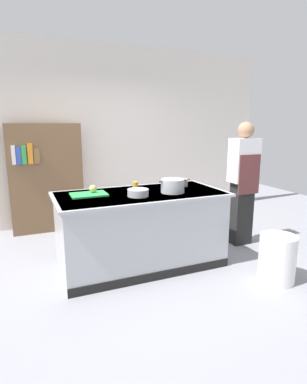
{
  "coord_description": "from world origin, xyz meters",
  "views": [
    {
      "loc": [
        -1.28,
        -3.4,
        1.7
      ],
      "look_at": [
        0.25,
        0.2,
        0.85
      ],
      "focal_mm": 29.68,
      "sensor_mm": 36.0,
      "label": 1
    }
  ],
  "objects_px": {
    "onion": "(93,189)",
    "juice_cup": "(135,186)",
    "sauce_pan": "(181,183)",
    "trash_bin": "(277,259)",
    "bookshelf": "(46,178)",
    "person_chef": "(243,181)",
    "mixing_bowl": "(138,193)",
    "stock_pot": "(173,186)"
  },
  "relations": [
    {
      "from": "onion",
      "to": "juice_cup",
      "type": "distance_m",
      "value": 0.53
    },
    {
      "from": "sauce_pan",
      "to": "trash_bin",
      "type": "distance_m",
      "value": 1.46
    },
    {
      "from": "sauce_pan",
      "to": "bookshelf",
      "type": "relative_size",
      "value": 0.14
    },
    {
      "from": "juice_cup",
      "to": "person_chef",
      "type": "height_order",
      "value": "person_chef"
    },
    {
      "from": "mixing_bowl",
      "to": "bookshelf",
      "type": "bearing_deg",
      "value": 112.91
    },
    {
      "from": "onion",
      "to": "trash_bin",
      "type": "height_order",
      "value": "onion"
    },
    {
      "from": "juice_cup",
      "to": "trash_bin",
      "type": "xyz_separation_m",
      "value": [
        1.21,
        -1.16,
        -0.69
      ]
    },
    {
      "from": "bookshelf",
      "to": "sauce_pan",
      "type": "bearing_deg",
      "value": -46.41
    },
    {
      "from": "mixing_bowl",
      "to": "bookshelf",
      "type": "relative_size",
      "value": 0.14
    },
    {
      "from": "mixing_bowl",
      "to": "bookshelf",
      "type": "distance_m",
      "value": 2.12
    },
    {
      "from": "stock_pot",
      "to": "sauce_pan",
      "type": "distance_m",
      "value": 0.41
    },
    {
      "from": "onion",
      "to": "trash_bin",
      "type": "xyz_separation_m",
      "value": [
        1.74,
        -1.12,
        -0.7
      ]
    },
    {
      "from": "juice_cup",
      "to": "bookshelf",
      "type": "height_order",
      "value": "bookshelf"
    },
    {
      "from": "juice_cup",
      "to": "bookshelf",
      "type": "relative_size",
      "value": 0.06
    },
    {
      "from": "mixing_bowl",
      "to": "onion",
      "type": "bearing_deg",
      "value": 145.67
    },
    {
      "from": "juice_cup",
      "to": "stock_pot",
      "type": "bearing_deg",
      "value": -42.18
    },
    {
      "from": "onion",
      "to": "trash_bin",
      "type": "bearing_deg",
      "value": -32.75
    },
    {
      "from": "mixing_bowl",
      "to": "person_chef",
      "type": "bearing_deg",
      "value": 8.99
    },
    {
      "from": "sauce_pan",
      "to": "juice_cup",
      "type": "height_order",
      "value": "juice_cup"
    },
    {
      "from": "onion",
      "to": "juice_cup",
      "type": "relative_size",
      "value": 0.89
    },
    {
      "from": "sauce_pan",
      "to": "person_chef",
      "type": "xyz_separation_m",
      "value": [
        0.94,
        -0.07,
        -0.03
      ]
    },
    {
      "from": "trash_bin",
      "to": "person_chef",
      "type": "relative_size",
      "value": 0.3
    },
    {
      "from": "sauce_pan",
      "to": "bookshelf",
      "type": "height_order",
      "value": "bookshelf"
    },
    {
      "from": "onion",
      "to": "bookshelf",
      "type": "bearing_deg",
      "value": 103.08
    },
    {
      "from": "sauce_pan",
      "to": "mixing_bowl",
      "type": "relative_size",
      "value": 1.01
    },
    {
      "from": "onion",
      "to": "mixing_bowl",
      "type": "xyz_separation_m",
      "value": [
        0.44,
        -0.3,
        -0.02
      ]
    },
    {
      "from": "sauce_pan",
      "to": "mixing_bowl",
      "type": "bearing_deg",
      "value": -155.16
    },
    {
      "from": "stock_pot",
      "to": "mixing_bowl",
      "type": "distance_m",
      "value": 0.44
    },
    {
      "from": "trash_bin",
      "to": "onion",
      "type": "bearing_deg",
      "value": 147.25
    },
    {
      "from": "sauce_pan",
      "to": "onion",
      "type": "bearing_deg",
      "value": -178.5
    },
    {
      "from": "stock_pot",
      "to": "person_chef",
      "type": "height_order",
      "value": "person_chef"
    },
    {
      "from": "stock_pot",
      "to": "mixing_bowl",
      "type": "xyz_separation_m",
      "value": [
        -0.44,
        -0.02,
        -0.04
      ]
    },
    {
      "from": "onion",
      "to": "stock_pot",
      "type": "distance_m",
      "value": 0.93
    },
    {
      "from": "person_chef",
      "to": "stock_pot",
      "type": "bearing_deg",
      "value": 97.74
    },
    {
      "from": "onion",
      "to": "bookshelf",
      "type": "relative_size",
      "value": 0.05
    },
    {
      "from": "person_chef",
      "to": "mixing_bowl",
      "type": "bearing_deg",
      "value": 95.61
    },
    {
      "from": "juice_cup",
      "to": "person_chef",
      "type": "relative_size",
      "value": 0.06
    },
    {
      "from": "stock_pot",
      "to": "bookshelf",
      "type": "distance_m",
      "value": 2.31
    },
    {
      "from": "stock_pot",
      "to": "juice_cup",
      "type": "xyz_separation_m",
      "value": [
        -0.35,
        0.32,
        -0.03
      ]
    },
    {
      "from": "sauce_pan",
      "to": "bookshelf",
      "type": "xyz_separation_m",
      "value": [
        -1.54,
        1.62,
        -0.09
      ]
    },
    {
      "from": "stock_pot",
      "to": "mixing_bowl",
      "type": "relative_size",
      "value": 1.44
    },
    {
      "from": "person_chef",
      "to": "bookshelf",
      "type": "distance_m",
      "value": 3.0
    }
  ]
}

